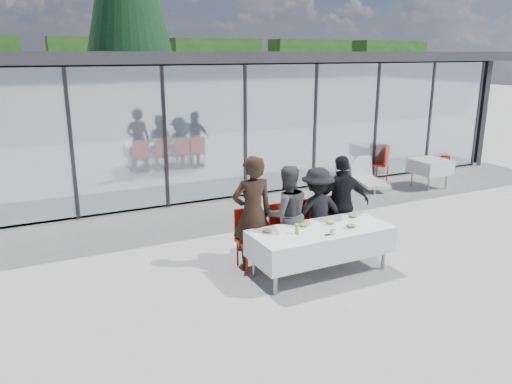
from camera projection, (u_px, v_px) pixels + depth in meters
ground at (292, 266)px, 8.27m from camera, size 90.00×90.00×0.00m
pavilion at (217, 95)px, 15.59m from camera, size 14.80×8.80×3.44m
treeline at (37, 73)px, 30.97m from camera, size 62.50×2.00×4.40m
dining_table at (320, 241)px, 7.89m from camera, size 2.26×0.96×0.75m
diner_a at (252, 213)px, 7.96m from camera, size 0.72×0.72×1.88m
diner_chair_a at (250, 235)px, 8.15m from camera, size 0.44×0.44×0.97m
diner_b at (287, 214)px, 8.26m from camera, size 0.95×0.95×1.66m
diner_chair_b at (283, 229)px, 8.43m from camera, size 0.44×0.44×0.97m
diner_c at (317, 212)px, 8.53m from camera, size 1.12×1.12×1.56m
diner_chair_c at (313, 224)px, 8.68m from camera, size 0.44×0.44×0.97m
diner_d at (342, 204)px, 8.73m from camera, size 1.23×1.23×1.72m
diner_chair_d at (337, 220)px, 8.90m from camera, size 0.44×0.44×0.97m
plate_a at (268, 231)px, 7.64m from camera, size 0.23×0.23×0.07m
plate_b at (303, 225)px, 7.90m from camera, size 0.23×0.23×0.07m
plate_c at (330, 223)px, 8.03m from camera, size 0.23×0.23×0.07m
plate_d at (353, 216)px, 8.34m from camera, size 0.23×0.23×0.07m
plate_extra at (351, 226)px, 7.85m from camera, size 0.23×0.23×0.07m
juice_bottle at (297, 229)px, 7.59m from camera, size 0.06×0.06×0.16m
drinking_glasses at (332, 232)px, 7.55m from camera, size 0.07×0.07×0.10m
folded_eyeglasses at (329, 235)px, 7.56m from camera, size 0.14×0.03×0.01m
spare_table_right at (430, 167)px, 12.99m from camera, size 0.86×0.86×0.74m
spare_chair_a at (438, 152)px, 14.98m from camera, size 0.62×0.62×0.97m
spare_chair_b at (382, 161)px, 13.68m from camera, size 0.62×0.62×0.97m
lounger at (366, 177)px, 13.13m from camera, size 0.92×1.44×0.72m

